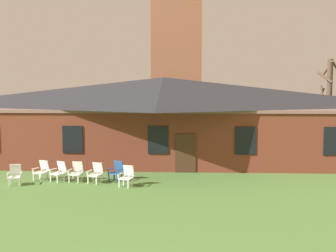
{
  "coord_description": "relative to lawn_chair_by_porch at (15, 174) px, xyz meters",
  "views": [
    {
      "loc": [
        1.51,
        -7.53,
        4.63
      ],
      "look_at": [
        0.78,
        8.66,
        3.06
      ],
      "focal_mm": 43.78,
      "sensor_mm": 36.0,
      "label": 1
    }
  ],
  "objects": [
    {
      "name": "dome_tower",
      "position": [
        7.08,
        22.7,
        8.99
      ],
      "size": [
        5.18,
        5.18,
        20.64
      ],
      "color": "#93563D",
      "rests_on": "ground"
    },
    {
      "name": "lawn_chair_under_eave",
      "position": [
        5.33,
        -0.03,
        0.0
      ],
      "size": [
        0.75,
        0.81,
        0.96
      ],
      "color": "white",
      "rests_on": "ground"
    },
    {
      "name": "lawn_chair_middle",
      "position": [
        2.71,
        0.82,
        0.0
      ],
      "size": [
        0.7,
        0.74,
        0.96
      ],
      "color": "silver",
      "rests_on": "ground"
    },
    {
      "name": "lawn_chair_right_end",
      "position": [
        3.73,
        0.61,
        0.0
      ],
      "size": [
        0.76,
        0.81,
        0.96
      ],
      "color": "silver",
      "rests_on": "ground"
    },
    {
      "name": "brick_building",
      "position": [
        6.56,
        8.13,
        2.16
      ],
      "size": [
        24.19,
        10.4,
        5.23
      ],
      "color": "brown",
      "rests_on": "ground"
    },
    {
      "name": "bare_tree_beside_building",
      "position": [
        17.58,
        9.25,
        3.01
      ],
      "size": [
        1.62,
        1.69,
        6.44
      ],
      "color": "brown",
      "rests_on": "ground"
    },
    {
      "name": "lawn_chair_near_door",
      "position": [
        0.92,
        1.06,
        0.0
      ],
      "size": [
        0.78,
        0.83,
        0.96
      ],
      "color": "silver",
      "rests_on": "ground"
    },
    {
      "name": "lawn_chair_by_porch",
      "position": [
        0.0,
        0.0,
        0.0
      ],
      "size": [
        0.73,
        0.78,
        0.96
      ],
      "color": "white",
      "rests_on": "ground"
    },
    {
      "name": "lawn_chair_left_end",
      "position": [
        1.84,
        0.86,
        0.0
      ],
      "size": [
        0.82,
        0.86,
        0.96
      ],
      "color": "white",
      "rests_on": "ground"
    },
    {
      "name": "lawn_chair_far_side",
      "position": [
        4.65,
        1.1,
        0.0
      ],
      "size": [
        0.81,
        0.85,
        0.96
      ],
      "color": "#2D5693",
      "rests_on": "ground"
    }
  ]
}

